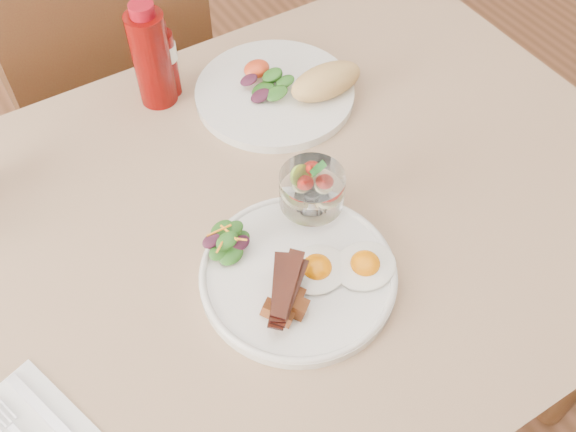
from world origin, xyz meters
name	(u,v)px	position (x,y,z in m)	size (l,w,h in m)	color
table	(251,261)	(0.00, 0.00, 0.66)	(1.33, 0.88, 0.75)	#503419
chair_far	(114,92)	(0.00, 0.66, 0.52)	(0.42, 0.42, 0.93)	#503419
main_plate	(298,275)	(0.02, -0.12, 0.76)	(0.28, 0.28, 0.02)	silver
fried_eggs	(341,267)	(0.07, -0.14, 0.78)	(0.17, 0.13, 0.03)	white
bacon_potato_pile	(286,296)	(-0.02, -0.15, 0.79)	(0.10, 0.10, 0.05)	brown
side_salad	(227,243)	(-0.05, -0.03, 0.79)	(0.08, 0.08, 0.04)	#194A13
fruit_cup	(312,189)	(0.09, -0.03, 0.82)	(0.10, 0.10, 0.10)	white
second_plate	(287,89)	(0.20, 0.22, 0.77)	(0.29, 0.28, 0.07)	silver
ketchup_bottle	(151,57)	(0.01, 0.34, 0.84)	(0.07, 0.07, 0.19)	#5E0705
hot_sauce_bottle	(166,60)	(0.03, 0.34, 0.82)	(0.05, 0.05, 0.15)	#5E0705
napkin_cutlery	(40,432)	(-0.37, -0.14, 0.75)	(0.15, 0.20, 0.01)	white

